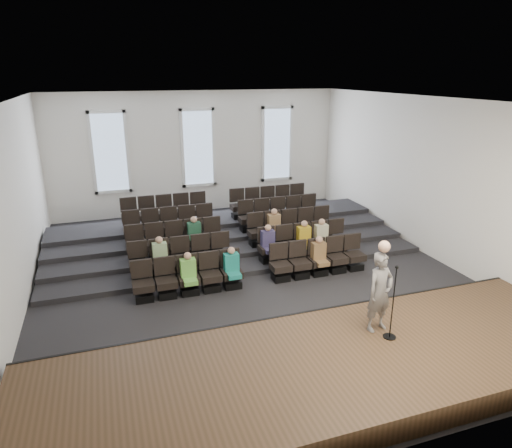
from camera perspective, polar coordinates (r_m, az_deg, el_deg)
The scene contains 14 objects.
ground at distance 13.57m, azimuth -0.72°, elevation -6.38°, with size 14.00×14.00×0.00m, color black.
ceiling at distance 12.32m, azimuth -0.82°, elevation 15.25°, with size 12.00×14.00×0.02m, color white.
wall_back at distance 19.37m, azimuth -7.27°, elevation 8.85°, with size 12.00×0.04×5.00m, color white.
wall_front at distance 6.83m, azimuth 18.05°, elevation -10.60°, with size 12.00×0.04×5.00m, color white.
wall_left at distance 12.35m, azimuth -28.41°, elevation 1.14°, with size 0.04×14.00×5.00m, color white.
wall_right at distance 15.60m, azimuth 20.86°, elevation 5.43°, with size 0.04×14.00×5.00m, color white.
stage at distance 9.38m, azimuth 9.42°, elevation -17.44°, with size 11.80×3.60×0.50m, color #462F1E.
stage_lip at distance 10.70m, azimuth 4.92°, elevation -12.29°, with size 11.80×0.06×0.52m, color black.
risers at distance 16.31m, azimuth -4.17°, elevation -1.29°, with size 11.80×4.80×0.60m.
seating_rows at distance 14.67m, azimuth -2.60°, elevation -1.56°, with size 6.80×4.70×1.67m.
windows at distance 19.28m, azimuth -7.25°, elevation 9.40°, with size 8.44×0.10×3.24m.
audience at distance 13.60m, azimuth -0.32°, elevation -2.59°, with size 5.45×2.64×1.10m.
speaker at distance 9.91m, azimuth 15.23°, elevation -8.22°, with size 0.63×0.41×1.73m, color slate.
mic_stand at distance 9.86m, azimuth 16.58°, elevation -11.04°, with size 0.27×0.27×1.61m.
Camera 1 is at (-3.78, -11.71, 5.72)m, focal length 32.00 mm.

